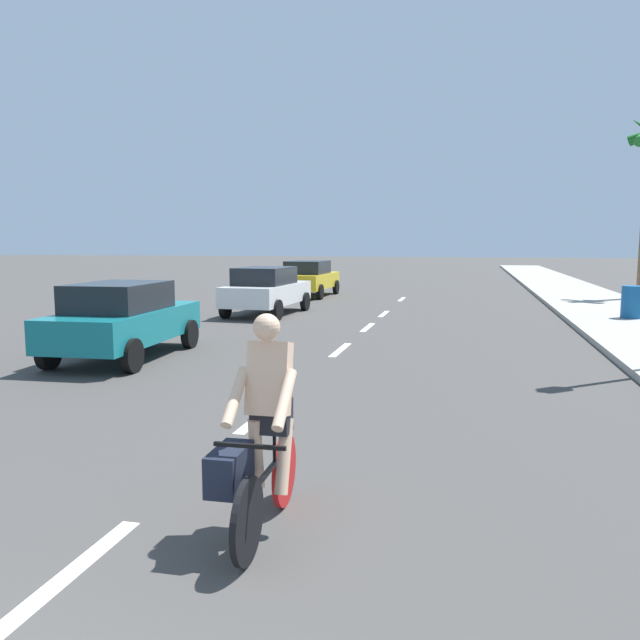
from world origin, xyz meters
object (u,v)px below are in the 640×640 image
object	(u,v)px
trash_bin_far	(632,302)
cyclist	(260,435)
parked_car_teal	(123,318)
parked_car_white	(267,289)
parked_car_yellow	(309,277)

from	to	relation	value
trash_bin_far	cyclist	bearing A→B (deg)	-112.46
parked_car_teal	trash_bin_far	xyz separation A→B (m)	(11.59, 8.62, -0.22)
parked_car_teal	trash_bin_far	distance (m)	14.45
parked_car_teal	parked_car_white	bearing A→B (deg)	84.14
parked_car_teal	parked_car_yellow	size ratio (longest dim) A/B	0.97
parked_car_teal	parked_car_yellow	distance (m)	15.12
cyclist	parked_car_teal	xyz separation A→B (m)	(-5.28, 6.67, 0.01)
cyclist	parked_car_yellow	size ratio (longest dim) A/B	0.43
parked_car_teal	trash_bin_far	world-z (taller)	parked_car_teal
parked_car_teal	parked_car_white	world-z (taller)	same
cyclist	parked_car_white	distance (m)	15.56
cyclist	parked_car_white	xyz separation A→B (m)	(-4.91, 14.77, 0.01)
cyclist	trash_bin_far	world-z (taller)	cyclist
trash_bin_far	parked_car_yellow	bearing A→B (deg)	150.77
trash_bin_far	parked_car_teal	bearing A→B (deg)	-143.39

